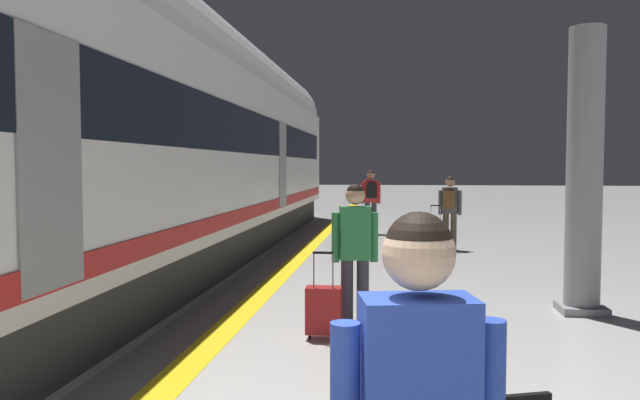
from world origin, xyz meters
TOP-DOWN VIEW (x-y plane):
  - safety_line_strip at (-1.07, 10.00)m, footprint 0.36×80.00m
  - tactile_edge_band at (-1.44, 10.00)m, footprint 0.71×80.00m
  - high_speed_train at (-3.26, 7.74)m, footprint 2.94×29.64m
  - passenger_near at (0.42, 5.50)m, footprint 0.51×0.26m
  - suitcase_near at (0.10, 5.22)m, footprint 0.38×0.24m
  - passenger_mid at (0.23, 15.71)m, footprint 0.54×0.38m
  - suitcase_mid at (-0.10, 15.61)m, footprint 0.39×0.25m
  - passenger_far at (2.09, 12.63)m, footprint 0.50×0.36m
  - suitcase_far at (1.77, 12.41)m, footprint 0.42×0.30m
  - platform_pillar at (3.23, 6.79)m, footprint 0.56×0.56m

SIDE VIEW (x-z plane):
  - tactile_edge_band at x=-1.44m, z-range 0.00..0.01m
  - safety_line_strip at x=-1.07m, z-range 0.00..0.01m
  - suitcase_near at x=0.10m, z-range -0.17..0.79m
  - suitcase_mid at x=-0.10m, z-range -0.17..0.80m
  - suitcase_far at x=1.77m, z-range -0.17..0.85m
  - passenger_near at x=0.42m, z-range 0.13..1.81m
  - passenger_far at x=2.09m, z-range 0.15..1.79m
  - passenger_mid at x=0.23m, z-range 0.16..1.92m
  - platform_pillar at x=3.23m, z-range -0.08..3.52m
  - high_speed_train at x=-3.26m, z-range 0.02..4.99m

